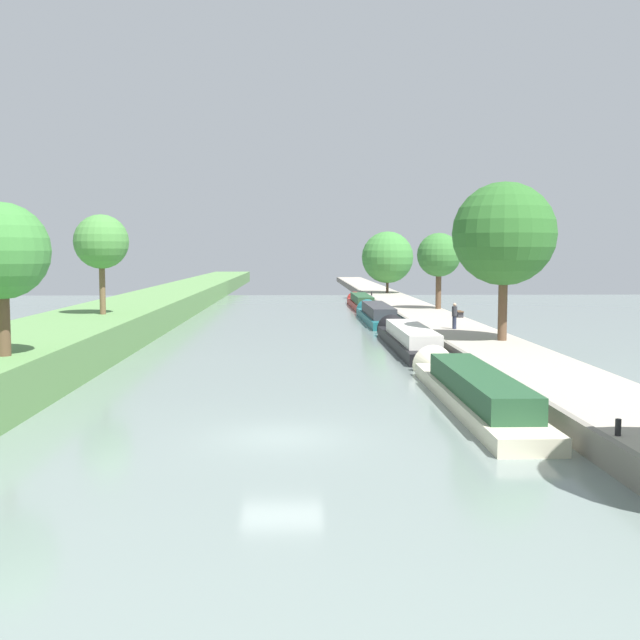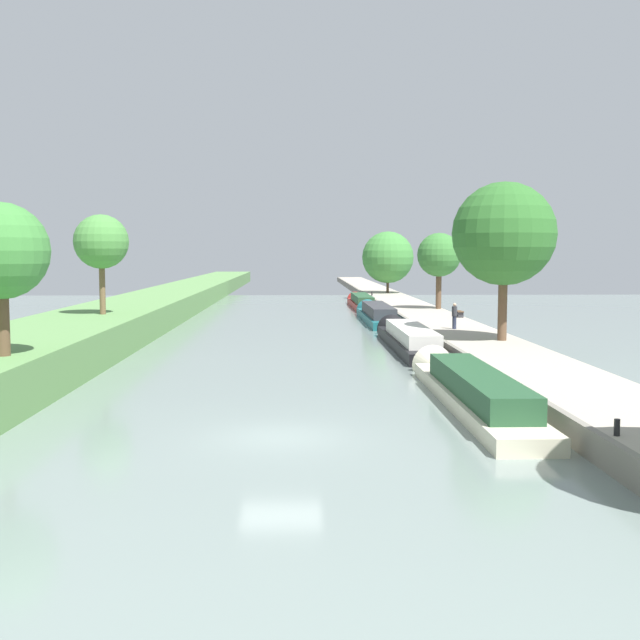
% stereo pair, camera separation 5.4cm
% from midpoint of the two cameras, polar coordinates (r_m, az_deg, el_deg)
% --- Properties ---
extents(ground_plane, '(160.00, 160.00, 0.00)m').
position_cam_midpoint_polar(ground_plane, '(24.10, -2.88, -8.60)').
color(ground_plane, slate).
extents(right_towpath, '(4.49, 260.00, 0.80)m').
position_cam_midpoint_polar(right_towpath, '(26.19, 21.99, -6.97)').
color(right_towpath, '#A89E8E').
rests_on(right_towpath, ground_plane).
extents(stone_quay, '(0.25, 260.00, 0.85)m').
position_cam_midpoint_polar(stone_quay, '(25.33, 17.04, -7.16)').
color(stone_quay, gray).
rests_on(stone_quay, ground_plane).
extents(narrowboat_cream, '(2.06, 15.96, 2.10)m').
position_cam_midpoint_polar(narrowboat_cream, '(29.97, 10.84, -4.90)').
color(narrowboat_cream, beige).
rests_on(narrowboat_cream, ground_plane).
extents(narrowboat_black, '(2.16, 16.06, 2.10)m').
position_cam_midpoint_polar(narrowboat_black, '(46.78, 6.41, -1.31)').
color(narrowboat_black, black).
rests_on(narrowboat_black, ground_plane).
extents(narrowboat_teal, '(2.15, 16.44, 2.18)m').
position_cam_midpoint_polar(narrowboat_teal, '(64.41, 4.11, 0.44)').
color(narrowboat_teal, '#195B60').
rests_on(narrowboat_teal, ground_plane).
extents(narrowboat_red, '(1.94, 15.85, 1.98)m').
position_cam_midpoint_polar(narrowboat_red, '(80.79, 2.97, 1.34)').
color(narrowboat_red, maroon).
rests_on(narrowboat_red, ground_plane).
extents(tree_rightbank_midnear, '(5.68, 5.68, 8.71)m').
position_cam_midpoint_polar(tree_rightbank_midnear, '(43.94, 13.32, 6.15)').
color(tree_rightbank_midnear, brown).
rests_on(tree_rightbank_midnear, right_towpath).
extents(tree_rightbank_midfar, '(3.78, 3.78, 6.54)m').
position_cam_midpoint_polar(tree_rightbank_midfar, '(67.82, 8.69, 4.71)').
color(tree_rightbank_midfar, brown).
rests_on(tree_rightbank_midfar, right_towpath).
extents(tree_rightbank_far, '(6.19, 6.19, 7.38)m').
position_cam_midpoint_polar(tree_rightbank_far, '(93.79, 4.96, 4.60)').
color(tree_rightbank_far, '#4C3828').
rests_on(tree_rightbank_far, right_towpath).
extents(tree_leftbank_downstream, '(3.51, 3.51, 5.55)m').
position_cam_midpoint_polar(tree_leftbank_downstream, '(30.20, -22.44, 4.64)').
color(tree_leftbank_downstream, brown).
rests_on(tree_leftbank_downstream, left_grassy_bank).
extents(tree_leftbank_upstream, '(3.27, 3.27, 6.03)m').
position_cam_midpoint_polar(tree_leftbank_upstream, '(48.77, -15.78, 5.52)').
color(tree_leftbank_upstream, brown).
rests_on(tree_leftbank_upstream, left_grassy_bank).
extents(person_walking, '(0.34, 0.34, 1.66)m').
position_cam_midpoint_polar(person_walking, '(50.11, 9.80, 0.34)').
color(person_walking, '#282D42').
rests_on(person_walking, right_towpath).
extents(mooring_bollard_near, '(0.16, 0.16, 0.45)m').
position_cam_midpoint_polar(mooring_bollard_near, '(22.25, 20.95, -7.36)').
color(mooring_bollard_near, black).
rests_on(mooring_bollard_near, right_towpath).
extents(mooring_bollard_far, '(0.16, 0.16, 0.45)m').
position_cam_midpoint_polar(mooring_bollard_far, '(88.14, 3.79, 1.95)').
color(mooring_bollard_far, black).
rests_on(mooring_bollard_far, right_towpath).
extents(park_bench, '(0.44, 1.50, 0.47)m').
position_cam_midpoint_polar(park_bench, '(59.47, 10.14, 0.55)').
color(park_bench, '#333338').
rests_on(park_bench, right_towpath).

